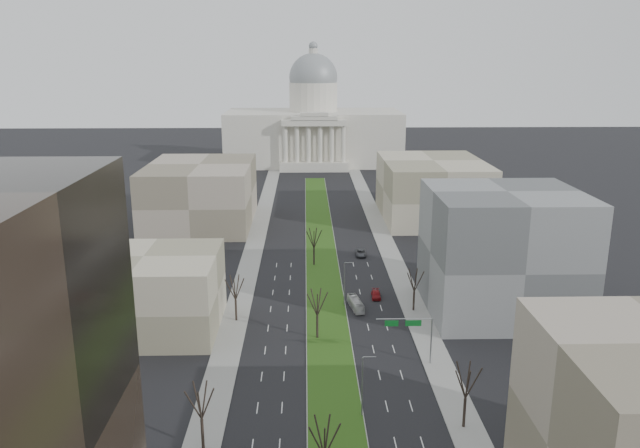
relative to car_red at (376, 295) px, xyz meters
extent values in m
plane|color=black|center=(-10.58, 20.92, -0.67)|extent=(600.00, 600.00, 0.00)
cube|color=#999993|center=(-10.58, 19.92, -0.59)|extent=(8.00, 222.00, 0.15)
cube|color=#264B14|center=(-10.58, 19.92, -0.50)|extent=(7.70, 221.70, 0.06)
cube|color=gray|center=(-28.08, -4.08, -0.59)|extent=(5.00, 330.00, 0.15)
cube|color=gray|center=(6.92, -4.08, -0.59)|extent=(5.00, 330.00, 0.15)
cube|color=beige|center=(-10.58, 170.92, 11.33)|extent=(80.00, 40.00, 24.00)
cube|color=beige|center=(-10.58, 147.92, 1.33)|extent=(30.00, 6.00, 4.00)
cube|color=beige|center=(-10.58, 147.92, 20.33)|extent=(28.00, 5.00, 2.50)
cube|color=beige|center=(-10.58, 147.92, 22.33)|extent=(20.00, 5.00, 1.80)
cube|color=beige|center=(-10.58, 147.92, 23.93)|extent=(12.00, 5.00, 1.60)
cylinder|color=beige|center=(-10.58, 170.92, 29.33)|extent=(22.00, 22.00, 14.00)
sphere|color=gray|center=(-10.58, 170.92, 38.33)|extent=(22.00, 22.00, 22.00)
cylinder|color=beige|center=(-10.58, 170.92, 49.33)|extent=(4.00, 4.00, 4.00)
sphere|color=gray|center=(-10.58, 170.92, 52.33)|extent=(4.00, 4.00, 4.00)
cylinder|color=beige|center=(-23.08, 147.92, 11.33)|extent=(2.00, 2.00, 16.00)
cylinder|color=beige|center=(-18.08, 147.92, 11.33)|extent=(2.00, 2.00, 16.00)
cylinder|color=beige|center=(-13.08, 147.92, 11.33)|extent=(2.00, 2.00, 16.00)
cylinder|color=beige|center=(-8.08, 147.92, 11.33)|extent=(2.00, 2.00, 16.00)
cylinder|color=beige|center=(-3.08, 147.92, 11.33)|extent=(2.00, 2.00, 16.00)
cylinder|color=beige|center=(1.92, 147.92, 11.33)|extent=(2.00, 2.00, 16.00)
cube|color=gray|center=(-43.58, -14.08, 6.33)|extent=(26.00, 22.00, 14.00)
cube|color=#5B5D5F|center=(23.42, -7.08, 11.33)|extent=(28.00, 26.00, 24.00)
cube|color=gray|center=(-45.58, 60.92, 8.33)|extent=(30.00, 40.00, 18.00)
cube|color=gray|center=(24.42, 65.92, 8.33)|extent=(30.00, 40.00, 18.00)
cylinder|color=black|center=(-27.78, -51.08, 1.49)|extent=(0.40, 0.40, 4.32)
cylinder|color=black|center=(-27.78, -11.08, 1.45)|extent=(0.40, 0.40, 4.22)
cylinder|color=black|center=(6.62, -47.08, 1.54)|extent=(0.40, 0.40, 4.42)
cylinder|color=black|center=(6.62, -7.08, 1.35)|extent=(0.40, 0.40, 4.03)
cylinder|color=black|center=(-12.58, -19.08, 1.49)|extent=(0.40, 0.40, 4.32)
cylinder|color=black|center=(-12.58, 20.92, 1.49)|extent=(0.40, 0.40, 4.32)
cylinder|color=gray|center=(-6.88, -44.08, 3.83)|extent=(0.20, 0.20, 9.00)
cylinder|color=gray|center=(-5.98, -44.08, 8.43)|extent=(1.80, 0.12, 0.12)
cylinder|color=gray|center=(-6.88, -4.08, 3.83)|extent=(0.20, 0.20, 9.00)
cylinder|color=gray|center=(-5.98, -4.08, 8.43)|extent=(1.80, 0.12, 0.12)
cylinder|color=gray|center=(5.62, -29.08, 3.33)|extent=(0.24, 0.24, 8.00)
cylinder|color=gray|center=(1.12, -29.08, 7.33)|extent=(9.00, 0.18, 0.18)
cube|color=#0C591E|center=(2.62, -29.00, 6.53)|extent=(2.60, 0.08, 1.00)
cube|color=#0C591E|center=(-0.88, -29.00, 6.53)|extent=(2.20, 0.08, 1.00)
imported|color=maroon|center=(0.00, 0.00, 0.00)|extent=(2.09, 4.68, 1.33)
imported|color=#44454B|center=(-0.72, 28.17, 0.08)|extent=(2.75, 5.50, 1.49)
imported|color=silver|center=(-4.70, -5.75, 0.40)|extent=(3.00, 7.81, 2.12)
camera|label=1|loc=(-14.56, -120.73, 47.79)|focal=35.00mm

